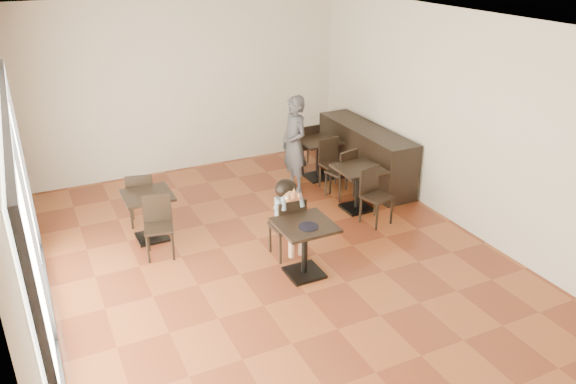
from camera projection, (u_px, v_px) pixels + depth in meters
floor at (280, 264)px, 7.72m from camera, size 6.00×8.00×0.01m
ceiling at (278, 24)px, 6.39m from camera, size 6.00×8.00×0.01m
wall_back at (188, 86)px, 10.33m from camera, size 6.00×0.01×3.20m
wall_front at (529, 345)px, 3.78m from camera, size 6.00×0.01×3.20m
wall_left at (20, 200)px, 5.87m from camera, size 0.01×8.00×3.20m
wall_right at (464, 124)px, 8.24m from camera, size 0.01×8.00×3.20m
storefront_window at (29, 237)px, 5.56m from camera, size 0.04×4.50×2.60m
child_table at (305, 249)px, 7.34m from camera, size 0.72×0.72×0.76m
child_chair at (286, 226)px, 7.76m from camera, size 0.41×0.41×0.91m
child at (286, 219)px, 7.71m from camera, size 0.41×0.57×1.15m
plate at (309, 227)px, 7.10m from camera, size 0.26×0.26×0.02m
pizza_slice at (293, 196)px, 7.38m from camera, size 0.27×0.20×0.06m
adult_patron at (294, 144)px, 9.63m from camera, size 0.44×0.64×1.71m
cafe_table_mid at (358, 188)px, 9.13m from camera, size 0.85×0.85×0.74m
cafe_table_left at (150, 216)px, 8.24m from camera, size 0.83×0.83×0.73m
cafe_table_back at (318, 159)px, 10.34m from camera, size 0.74×0.74×0.75m
chair_mid_a at (340, 173)px, 9.55m from camera, size 0.49×0.49×0.89m
chair_mid_b at (377, 197)px, 8.65m from camera, size 0.49×0.49×0.89m
chair_left_a at (141, 198)px, 8.66m from camera, size 0.47×0.47×0.87m
chair_left_b at (159, 228)px, 7.76m from camera, size 0.47×0.47×0.87m
chair_back_a at (305, 146)px, 10.76m from camera, size 0.42×0.42×0.90m
chair_back_b at (334, 165)px, 9.86m from camera, size 0.42×0.42×0.90m
service_counter at (365, 154)px, 10.20m from camera, size 0.60×2.40×1.00m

